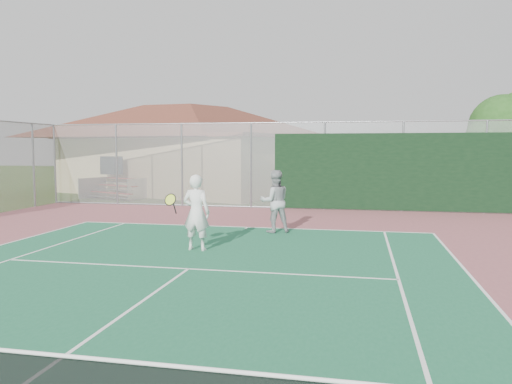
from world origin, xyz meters
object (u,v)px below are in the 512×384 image
clubhouse (187,140)px  player_white_front (196,213)px  tree (505,130)px  bleachers (116,188)px  player_grey_back (275,202)px

clubhouse → player_white_front: 16.79m
clubhouse → tree: 16.28m
bleachers → clubhouse: bearing=87.0°
clubhouse → player_grey_back: size_ratio=8.51×
clubhouse → player_grey_back: (7.19, -12.74, -2.01)m
bleachers → player_white_front: 13.73m
bleachers → player_grey_back: size_ratio=1.80×
player_grey_back → tree: bearing=-152.7°
bleachers → tree: size_ratio=0.64×
tree → player_white_front: tree is taller
clubhouse → tree: bearing=12.0°
player_white_front → player_grey_back: player_white_front is taller
player_grey_back → clubhouse: bearing=-84.1°
clubhouse → bleachers: size_ratio=4.73×
tree → clubhouse: bearing=173.9°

